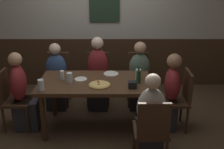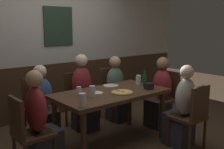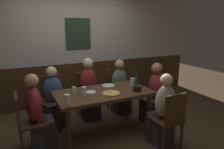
# 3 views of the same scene
# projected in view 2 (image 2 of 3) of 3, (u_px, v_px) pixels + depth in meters

# --- Properties ---
(ground_plane) EXTENTS (12.00, 12.00, 0.00)m
(ground_plane) POSITION_uv_depth(u_px,v_px,m) (111.00, 142.00, 3.77)
(ground_plane) COLOR #4C3826
(wall_back) EXTENTS (6.40, 0.13, 2.60)m
(wall_back) POSITION_uv_depth(u_px,v_px,m) (53.00, 44.00, 4.78)
(wall_back) COLOR #3D2819
(wall_back) RESTS_ON ground_plane
(dining_table) EXTENTS (1.56, 0.85, 0.74)m
(dining_table) POSITION_uv_depth(u_px,v_px,m) (111.00, 98.00, 3.65)
(dining_table) COLOR #472D1C
(dining_table) RESTS_ON ground_plane
(chair_right_far) EXTENTS (0.40, 0.40, 0.88)m
(chair_right_far) POSITION_uv_depth(u_px,v_px,m) (111.00, 90.00, 4.75)
(chair_right_far) COLOR #422B1C
(chair_right_far) RESTS_ON ground_plane
(chair_head_east) EXTENTS (0.40, 0.40, 0.88)m
(chair_head_east) POSITION_uv_depth(u_px,v_px,m) (166.00, 95.00, 4.43)
(chair_head_east) COLOR #422B1C
(chair_head_east) RESTS_ON ground_plane
(chair_mid_far) EXTENTS (0.40, 0.40, 0.88)m
(chair_mid_far) POSITION_uv_depth(u_px,v_px,m) (78.00, 97.00, 4.32)
(chair_mid_far) COLOR #422B1C
(chair_mid_far) RESTS_ON ground_plane
(chair_right_near) EXTENTS (0.40, 0.40, 0.88)m
(chair_right_near) POSITION_uv_depth(u_px,v_px,m) (192.00, 114.00, 3.48)
(chair_right_near) COLOR #422B1C
(chair_right_near) RESTS_ON ground_plane
(chair_left_far) EXTENTS (0.40, 0.40, 0.88)m
(chair_left_far) POSITION_uv_depth(u_px,v_px,m) (38.00, 104.00, 3.88)
(chair_left_far) COLOR #422B1C
(chair_left_far) RESTS_ON ground_plane
(chair_head_west) EXTENTS (0.40, 0.40, 0.88)m
(chair_head_west) POSITION_uv_depth(u_px,v_px,m) (27.00, 130.00, 2.93)
(chair_head_west) COLOR #422B1C
(chair_head_west) RESTS_ON ground_plane
(person_right_far) EXTENTS (0.34, 0.37, 1.12)m
(person_right_far) POSITION_uv_depth(u_px,v_px,m) (117.00, 93.00, 4.63)
(person_right_far) COLOR #2D2D38
(person_right_far) RESTS_ON ground_plane
(person_head_east) EXTENTS (0.37, 0.34, 1.14)m
(person_head_east) POSITION_uv_depth(u_px,v_px,m) (160.00, 97.00, 4.33)
(person_head_east) COLOR #2D2D38
(person_head_east) RESTS_ON ground_plane
(person_mid_far) EXTENTS (0.34, 0.37, 1.20)m
(person_mid_far) POSITION_uv_depth(u_px,v_px,m) (83.00, 98.00, 4.19)
(person_mid_far) COLOR #2D2D38
(person_mid_far) RESTS_ON ground_plane
(person_right_near) EXTENTS (0.34, 0.37, 1.13)m
(person_right_near) POSITION_uv_depth(u_px,v_px,m) (182.00, 112.00, 3.61)
(person_right_near) COLOR #2D2D38
(person_right_near) RESTS_ON ground_plane
(person_left_far) EXTENTS (0.34, 0.37, 1.09)m
(person_left_far) POSITION_uv_depth(u_px,v_px,m) (43.00, 110.00, 3.77)
(person_left_far) COLOR #2D2D38
(person_left_far) RESTS_ON ground_plane
(person_head_west) EXTENTS (0.37, 0.34, 1.15)m
(person_head_west) POSITION_uv_depth(u_px,v_px,m) (41.00, 128.00, 3.03)
(person_head_west) COLOR #2D2D38
(person_head_west) RESTS_ON ground_plane
(pizza) EXTENTS (0.29, 0.29, 0.03)m
(pizza) POSITION_uv_depth(u_px,v_px,m) (122.00, 92.00, 3.56)
(pizza) COLOR tan
(pizza) RESTS_ON dining_table
(pint_glass_amber) EXTENTS (0.06, 0.06, 0.13)m
(pint_glass_amber) POSITION_uv_depth(u_px,v_px,m) (79.00, 92.00, 3.38)
(pint_glass_amber) COLOR silver
(pint_glass_amber) RESTS_ON dining_table
(beer_glass_half) EXTENTS (0.08, 0.08, 0.14)m
(beer_glass_half) POSITION_uv_depth(u_px,v_px,m) (92.00, 92.00, 3.37)
(beer_glass_half) COLOR silver
(beer_glass_half) RESTS_ON dining_table
(pint_glass_stout) EXTENTS (0.08, 0.08, 0.15)m
(pint_glass_stout) POSITION_uv_depth(u_px,v_px,m) (82.00, 101.00, 2.96)
(pint_glass_stout) COLOR silver
(pint_glass_stout) RESTS_ON dining_table
(pint_glass_pale) EXTENTS (0.08, 0.08, 0.14)m
(pint_glass_pale) POSITION_uv_depth(u_px,v_px,m) (138.00, 80.00, 4.06)
(pint_glass_pale) COLOR silver
(pint_glass_pale) RESTS_ON dining_table
(beer_bottle_green) EXTENTS (0.06, 0.06, 0.25)m
(beer_bottle_green) POSITION_uv_depth(u_px,v_px,m) (145.00, 80.00, 3.95)
(beer_bottle_green) COLOR #194723
(beer_bottle_green) RESTS_ON dining_table
(plate_white_large) EXTENTS (0.22, 0.22, 0.01)m
(plate_white_large) POSITION_uv_depth(u_px,v_px,m) (111.00, 86.00, 3.98)
(plate_white_large) COLOR white
(plate_white_large) RESTS_ON dining_table
(plate_white_small) EXTENTS (0.18, 0.18, 0.01)m
(plate_white_small) POSITION_uv_depth(u_px,v_px,m) (96.00, 93.00, 3.55)
(plate_white_small) COLOR white
(plate_white_small) RESTS_ON dining_table
(condiment_caddy) EXTENTS (0.11, 0.09, 0.09)m
(condiment_caddy) POSITION_uv_depth(u_px,v_px,m) (149.00, 86.00, 3.77)
(condiment_caddy) COLOR black
(condiment_caddy) RESTS_ON dining_table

